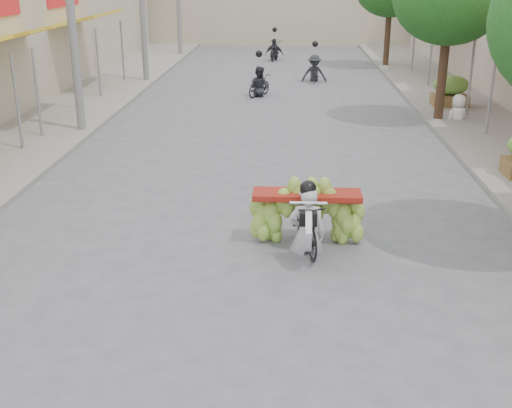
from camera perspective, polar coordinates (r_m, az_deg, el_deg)
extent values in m
plane|color=#5C5C61|center=(7.72, -2.72, -15.92)|extent=(120.00, 120.00, 0.00)
cube|color=gray|center=(22.99, -16.80, 8.06)|extent=(4.00, 60.00, 0.12)
cube|color=gray|center=(22.58, 19.32, 7.58)|extent=(4.00, 60.00, 0.12)
cylinder|color=slate|center=(17.76, -20.47, 8.30)|extent=(0.08, 0.08, 2.55)
cube|color=gold|center=(20.80, -19.70, 14.09)|extent=(1.77, 4.00, 0.53)
cylinder|color=slate|center=(19.03, -18.86, 9.21)|extent=(0.08, 0.08, 2.55)
cylinder|color=slate|center=(22.37, -15.56, 11.04)|extent=(0.08, 0.08, 2.55)
cube|color=gold|center=(26.44, -14.78, 15.64)|extent=(1.77, 4.00, 0.53)
cylinder|color=slate|center=(24.64, -13.84, 11.97)|extent=(0.08, 0.08, 2.55)
cylinder|color=slate|center=(28.08, -11.78, 13.07)|extent=(0.08, 0.08, 2.55)
cylinder|color=slate|center=(19.24, 20.16, 9.17)|extent=(0.08, 0.08, 2.55)
cube|color=red|center=(23.19, 19.72, 14.60)|extent=(1.77, 4.20, 0.53)
cylinder|color=slate|center=(21.32, 18.51, 10.32)|extent=(0.08, 0.08, 2.55)
cylinder|color=slate|center=(24.97, 16.29, 11.85)|extent=(0.08, 0.08, 2.55)
cube|color=red|center=(28.99, 16.41, 15.83)|extent=(1.77, 4.20, 0.53)
cylinder|color=slate|center=(27.10, 15.27, 12.54)|extent=(0.08, 0.08, 2.55)
cylinder|color=slate|center=(30.80, 13.83, 13.51)|extent=(0.08, 0.08, 2.55)
cylinder|color=#3A2719|center=(20.96, 16.26, 11.30)|extent=(0.28, 0.28, 3.20)
cylinder|color=#3A2719|center=(32.68, 11.61, 14.60)|extent=(0.28, 0.28, 3.20)
cube|color=brown|center=(23.26, 16.84, 8.97)|extent=(1.20, 0.80, 0.50)
ellipsoid|color=#5F9638|center=(23.16, 16.99, 10.38)|extent=(1.20, 0.88, 0.66)
imported|color=black|center=(10.91, 4.54, -1.85)|extent=(0.73, 1.64, 0.93)
cylinder|color=silver|center=(10.25, 4.65, -2.40)|extent=(0.10, 0.66, 0.66)
cube|color=black|center=(10.28, 4.66, -1.26)|extent=(0.28, 0.22, 0.22)
cylinder|color=silver|center=(10.29, 4.68, 0.08)|extent=(0.60, 0.05, 0.05)
cube|color=maroon|center=(11.09, 4.55, 0.82)|extent=(1.87, 0.55, 0.10)
imported|color=silver|center=(10.62, 4.65, 1.59)|extent=(0.63, 0.46, 1.74)
sphere|color=black|center=(10.35, 4.78, 5.95)|extent=(0.28, 0.28, 0.28)
imported|color=white|center=(21.17, 17.69, 9.28)|extent=(0.87, 0.71, 1.54)
imported|color=black|center=(24.64, 0.26, 10.47)|extent=(1.09, 1.51, 0.80)
imported|color=#25272D|center=(24.52, 0.26, 12.15)|extent=(0.92, 0.78, 1.65)
sphere|color=black|center=(24.47, 0.26, 13.20)|extent=(0.26, 0.26, 0.26)
imported|color=black|center=(28.06, 5.21, 11.79)|extent=(0.49, 1.70, 1.00)
imported|color=#25272D|center=(27.97, 5.25, 13.06)|extent=(1.06, 0.56, 1.65)
sphere|color=black|center=(27.92, 5.28, 13.98)|extent=(0.26, 0.26, 0.26)
imported|color=black|center=(34.70, 1.65, 13.43)|extent=(0.85, 1.79, 0.97)
imported|color=#25272D|center=(34.63, 1.66, 14.48)|extent=(1.03, 0.67, 1.65)
sphere|color=black|center=(34.59, 1.67, 15.23)|extent=(0.26, 0.26, 0.26)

